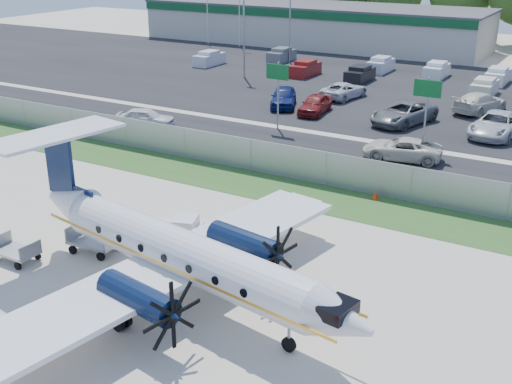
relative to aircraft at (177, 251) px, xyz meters
The scene contains 28 objects.
ground 2.14m from the aircraft, 118.54° to the left, with size 170.00×170.00×0.00m, color beige.
grass_verge 12.60m from the aircraft, 91.06° to the left, with size 170.00×4.00×0.02m, color #2D561E.
access_road 19.53m from the aircraft, 90.68° to the left, with size 170.00×8.00×0.02m, color black.
parking_lot 40.48m from the aircraft, 90.32° to the left, with size 170.00×32.00×0.02m, color black.
perimeter_fence 14.46m from the aircraft, 90.91° to the left, with size 120.00×0.06×1.99m.
building_west 66.94m from the aircraft, 111.22° to the left, with size 46.40×12.40×5.24m.
sign_left 24.78m from the aircraft, 109.43° to the left, with size 1.80×0.26×5.00m.
sign_mid 23.54m from the aircraft, 83.23° to the left, with size 1.80×0.26×5.00m.
flagpole_west 66.27m from the aircraft, 123.12° to the left, with size 1.06×0.12×10.00m.
flagpole_east 63.68m from the aircraft, 119.34° to the left, with size 1.06×0.12×10.00m.
light_pole_nw 43.54m from the aircraft, 117.77° to the left, with size 0.90×0.35×9.09m.
light_pole_sw 52.57m from the aircraft, 112.67° to the left, with size 0.90×0.35×9.09m.
tree_line 74.45m from the aircraft, 90.18° to the left, with size 112.00×6.00×14.00m, color #2B5218, non-canonical shape.
aircraft is the anchor object (origin of this frame).
pushback_tug 5.34m from the aircraft, 126.99° to the left, with size 2.69×2.32×1.28m.
baggage_cart_near 6.14m from the aircraft, 166.51° to the left, with size 2.34×1.54×1.17m.
baggage_cart_far 8.37m from the aircraft, behind, with size 2.00×1.23×1.05m.
cone_port_wing 6.24m from the aircraft, 105.75° to the right, with size 0.33×0.33×0.46m.
cone_starboard_wing 14.26m from the aircraft, 77.63° to the left, with size 0.36×0.36×0.51m.
road_car_west 25.35m from the aircraft, 132.22° to the left, with size 1.77×4.40×1.50m, color silver.
road_car_mid 21.35m from the aircraft, 84.36° to the left, with size 2.33×5.05×1.40m, color beige.
parked_car_a 31.71m from the aircraft, 110.42° to the left, with size 1.99×4.96×1.69m, color navy.
parked_car_b 30.00m from the aircraft, 105.01° to the left, with size 1.83×4.56×1.55m, color maroon.
parked_car_c 29.56m from the aircraft, 91.04° to the left, with size 2.80×6.08×1.69m, color #595B5E.
parked_car_d 30.43m from the aircraft, 78.06° to the left, with size 2.83×6.13×1.70m, color silver.
parked_car_f 36.06m from the aircraft, 102.57° to the left, with size 2.38×5.16×1.43m, color silver.
parked_car_g 36.34m from the aircraft, 84.11° to the left, with size 2.28×5.62×1.63m, color beige.
far_parking_rows 45.47m from the aircraft, 90.29° to the left, with size 56.00×10.00×1.60m, color gray, non-canonical shape.
Camera 1 is at (13.95, -17.99, 13.29)m, focal length 45.00 mm.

